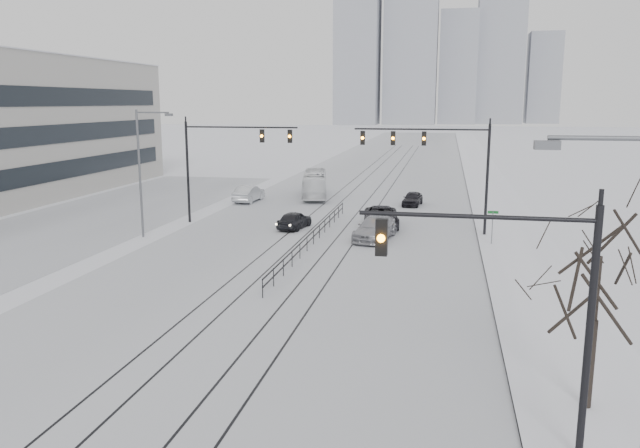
{
  "coord_description": "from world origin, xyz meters",
  "views": [
    {
      "loc": [
        8.62,
        -10.28,
        9.5
      ],
      "look_at": [
        2.23,
        21.23,
        3.2
      ],
      "focal_mm": 35.0,
      "sensor_mm": 36.0,
      "label": 1
    }
  ],
  "objects_px": {
    "traffic_mast_near": "(526,296)",
    "sedan_nb_far": "(412,199)",
    "sedan_sb_outer": "(249,194)",
    "sedan_nb_front": "(381,217)",
    "bare_tree": "(598,273)",
    "sedan_sb_inner": "(294,220)",
    "sedan_nb_right": "(375,228)",
    "box_truck": "(315,184)"
  },
  "relations": [
    {
      "from": "sedan_nb_front",
      "to": "bare_tree",
      "type": "bearing_deg",
      "value": -79.46
    },
    {
      "from": "traffic_mast_near",
      "to": "sedan_sb_inner",
      "type": "xyz_separation_m",
      "value": [
        -13.35,
        29.01,
        -3.89
      ]
    },
    {
      "from": "traffic_mast_near",
      "to": "sedan_sb_outer",
      "type": "height_order",
      "value": "traffic_mast_near"
    },
    {
      "from": "sedan_sb_inner",
      "to": "sedan_sb_outer",
      "type": "height_order",
      "value": "sedan_sb_outer"
    },
    {
      "from": "sedan_nb_front",
      "to": "sedan_nb_right",
      "type": "xyz_separation_m",
      "value": [
        0.06,
        -4.5,
        0.02
      ]
    },
    {
      "from": "traffic_mast_near",
      "to": "sedan_sb_outer",
      "type": "xyz_separation_m",
      "value": [
        -20.79,
        40.83,
        -3.78
      ]
    },
    {
      "from": "bare_tree",
      "to": "box_truck",
      "type": "height_order",
      "value": "bare_tree"
    },
    {
      "from": "bare_tree",
      "to": "sedan_nb_far",
      "type": "height_order",
      "value": "bare_tree"
    },
    {
      "from": "box_truck",
      "to": "sedan_nb_far",
      "type": "bearing_deg",
      "value": 151.4
    },
    {
      "from": "sedan_nb_front",
      "to": "sedan_nb_far",
      "type": "relative_size",
      "value": 1.47
    },
    {
      "from": "traffic_mast_near",
      "to": "box_truck",
      "type": "height_order",
      "value": "traffic_mast_near"
    },
    {
      "from": "sedan_sb_outer",
      "to": "box_truck",
      "type": "distance_m",
      "value": 7.0
    },
    {
      "from": "sedan_nb_far",
      "to": "traffic_mast_near",
      "type": "bearing_deg",
      "value": -75.82
    },
    {
      "from": "bare_tree",
      "to": "sedan_nb_front",
      "type": "height_order",
      "value": "bare_tree"
    },
    {
      "from": "traffic_mast_near",
      "to": "bare_tree",
      "type": "xyz_separation_m",
      "value": [
        2.41,
        3.0,
        -0.07
      ]
    },
    {
      "from": "sedan_nb_front",
      "to": "box_truck",
      "type": "xyz_separation_m",
      "value": [
        -8.18,
        13.9,
        0.55
      ]
    },
    {
      "from": "traffic_mast_near",
      "to": "sedan_nb_right",
      "type": "bearing_deg",
      "value": 104.55
    },
    {
      "from": "sedan_nb_front",
      "to": "sedan_nb_far",
      "type": "distance_m",
      "value": 10.86
    },
    {
      "from": "sedan_sb_outer",
      "to": "sedan_nb_front",
      "type": "relative_size",
      "value": 0.85
    },
    {
      "from": "bare_tree",
      "to": "sedan_nb_far",
      "type": "distance_m",
      "value": 39.62
    },
    {
      "from": "bare_tree",
      "to": "box_truck",
      "type": "xyz_separation_m",
      "value": [
        -17.52,
        41.89,
        -3.17
      ]
    },
    {
      "from": "sedan_nb_far",
      "to": "bare_tree",
      "type": "bearing_deg",
      "value": -71.81
    },
    {
      "from": "traffic_mast_near",
      "to": "sedan_nb_front",
      "type": "relative_size",
      "value": 1.26
    },
    {
      "from": "sedan_sb_inner",
      "to": "sedan_nb_far",
      "type": "bearing_deg",
      "value": -113.35
    },
    {
      "from": "sedan_sb_outer",
      "to": "traffic_mast_near",
      "type": "bearing_deg",
      "value": 120.42
    },
    {
      "from": "sedan_sb_outer",
      "to": "sedan_nb_front",
      "type": "height_order",
      "value": "sedan_sb_outer"
    },
    {
      "from": "traffic_mast_near",
      "to": "sedan_sb_outer",
      "type": "distance_m",
      "value": 45.97
    },
    {
      "from": "sedan_nb_right",
      "to": "sedan_sb_inner",
      "type": "bearing_deg",
      "value": 167.81
    },
    {
      "from": "sedan_sb_outer",
      "to": "sedan_nb_far",
      "type": "height_order",
      "value": "sedan_sb_outer"
    },
    {
      "from": "traffic_mast_near",
      "to": "sedan_nb_far",
      "type": "xyz_separation_m",
      "value": [
        -5.13,
        41.71,
        -3.92
      ]
    },
    {
      "from": "sedan_sb_outer",
      "to": "sedan_sb_inner",
      "type": "bearing_deg",
      "value": 125.64
    },
    {
      "from": "traffic_mast_near",
      "to": "sedan_nb_right",
      "type": "distance_m",
      "value": 27.63
    },
    {
      "from": "bare_tree",
      "to": "sedan_sb_inner",
      "type": "relative_size",
      "value": 1.55
    },
    {
      "from": "bare_tree",
      "to": "sedan_nb_right",
      "type": "bearing_deg",
      "value": 111.57
    },
    {
      "from": "sedan_sb_inner",
      "to": "sedan_sb_outer",
      "type": "xyz_separation_m",
      "value": [
        -7.44,
        11.82,
        0.11
      ]
    },
    {
      "from": "bare_tree",
      "to": "sedan_sb_outer",
      "type": "distance_m",
      "value": 44.53
    },
    {
      "from": "traffic_mast_near",
      "to": "box_truck",
      "type": "distance_m",
      "value": 47.48
    },
    {
      "from": "sedan_sb_inner",
      "to": "sedan_sb_outer",
      "type": "relative_size",
      "value": 0.83
    },
    {
      "from": "bare_tree",
      "to": "box_truck",
      "type": "bearing_deg",
      "value": 112.7
    },
    {
      "from": "sedan_sb_inner",
      "to": "sedan_sb_outer",
      "type": "distance_m",
      "value": 13.97
    },
    {
      "from": "traffic_mast_near",
      "to": "sedan_nb_far",
      "type": "bearing_deg",
      "value": 97.01
    },
    {
      "from": "sedan_nb_right",
      "to": "sedan_sb_outer",
      "type": "bearing_deg",
      "value": 143.22
    }
  ]
}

